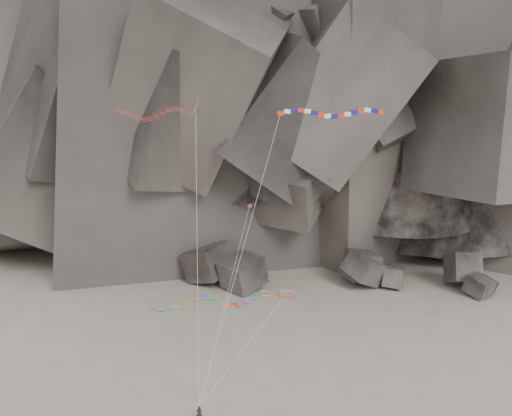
# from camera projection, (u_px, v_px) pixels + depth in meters

# --- Properties ---
(ground) EXTENTS (260.00, 260.00, 0.00)m
(ground) POSITION_uv_depth(u_px,v_px,m) (218.00, 403.00, 52.09)
(ground) COLOR gray
(ground) RESTS_ON ground
(headland) EXTENTS (110.00, 70.00, 84.00)m
(headland) POSITION_uv_depth(u_px,v_px,m) (261.00, 59.00, 112.87)
(headland) COLOR #595049
(headland) RESTS_ON ground
(boulder_field) EXTENTS (66.67, 13.74, 7.97)m
(boulder_field) POSITION_uv_depth(u_px,v_px,m) (300.00, 273.00, 87.24)
(boulder_field) COLOR #47423F
(boulder_field) RESTS_ON ground
(kite_flyer) EXTENTS (0.72, 0.60, 1.77)m
(kite_flyer) POSITION_uv_depth(u_px,v_px,m) (199.00, 412.00, 48.93)
(kite_flyer) COLOR black
(kite_flyer) RESTS_ON ground
(delta_kite) EXTENTS (10.16, 8.07, 29.86)m
(delta_kite) POSITION_uv_depth(u_px,v_px,m) (151.00, 113.00, 51.21)
(delta_kite) COLOR red
(delta_kite) RESTS_ON ground
(banner_kite) EXTENTS (17.66, 6.42, 28.88)m
(banner_kite) POSITION_uv_depth(u_px,v_px,m) (329.00, 115.00, 48.18)
(banner_kite) COLOR red
(banner_kite) RESTS_ON ground
(parafoil_kite) EXTENTS (15.72, 5.77, 10.47)m
(parafoil_kite) POSITION_uv_depth(u_px,v_px,m) (214.00, 300.00, 52.24)
(parafoil_kite) COLOR yellow
(parafoil_kite) RESTS_ON ground
(pennant_kite) EXTENTS (5.01, 3.24, 19.73)m
(pennant_kite) POSITION_uv_depth(u_px,v_px,m) (236.00, 258.00, 48.19)
(pennant_kite) COLOR red
(pennant_kite) RESTS_ON ground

